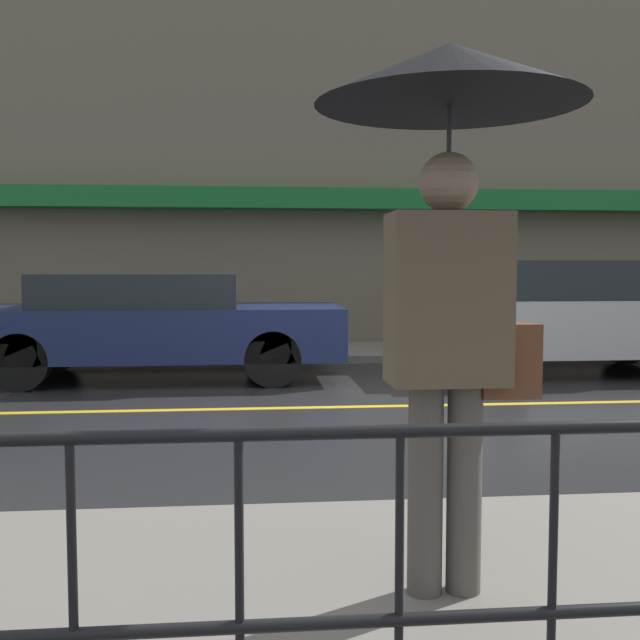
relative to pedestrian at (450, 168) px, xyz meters
name	(u,v)px	position (x,y,z in m)	size (l,w,h in m)	color
ground_plane	(367,407)	(0.42, 4.63, -1.83)	(80.00, 80.00, 0.00)	#262628
sidewalk_near	(547,605)	(0.42, -0.04, -1.78)	(28.00, 2.51, 0.11)	slate
sidewalk_far	(323,352)	(0.42, 9.14, -1.78)	(28.00, 2.18, 0.11)	slate
lane_marking	(367,406)	(0.42, 4.63, -1.83)	(25.20, 0.12, 0.01)	gold
building_storefront	(316,170)	(0.42, 10.36, 1.31)	(28.00, 0.85, 6.35)	#706656
pedestrian	(450,168)	(0.00, 0.00, 0.00)	(1.06, 1.06, 2.20)	#4C4742
car_navy	(153,323)	(-2.01, 6.83, -1.11)	(4.72, 1.88, 1.35)	#19234C
car_silver	(566,316)	(3.51, 6.83, -1.05)	(3.95, 1.83, 1.52)	#B2B5BA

